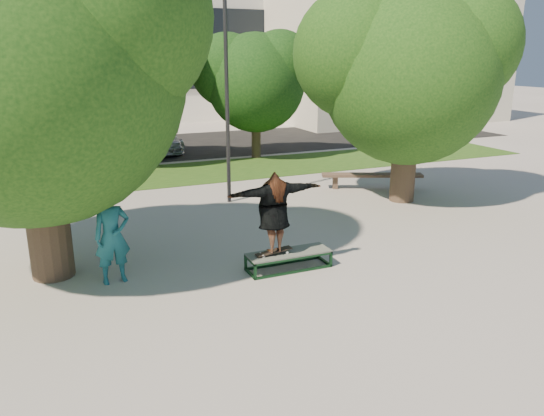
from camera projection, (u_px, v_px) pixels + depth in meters
name	position (u px, v px, depth m)	size (l,w,h in m)	color
ground	(260.00, 262.00, 11.69)	(120.00, 120.00, 0.00)	gray
grass_strip	(191.00, 173.00, 20.44)	(30.00, 4.00, 0.02)	#1A4212
asphalt_strip	(136.00, 148.00, 25.78)	(40.00, 8.00, 0.01)	black
tree_left	(21.00, 53.00, 9.78)	(6.96, 5.95, 7.12)	#38281E
tree_right	(406.00, 65.00, 15.52)	(6.24, 5.33, 6.51)	#38281E
bg_tree_mid	(118.00, 65.00, 20.80)	(5.76, 4.92, 6.24)	#38281E
bg_tree_right	(254.00, 77.00, 22.60)	(5.04, 4.31, 5.43)	#38281E
lamppost	(227.00, 99.00, 15.60)	(0.25, 0.15, 6.11)	#2D2D30
office_building	(60.00, 1.00, 36.87)	(30.00, 14.12, 16.00)	silver
side_building	(380.00, 60.00, 36.83)	(15.00, 10.00, 8.00)	beige
grind_box	(289.00, 260.00, 11.27)	(1.80, 0.60, 0.38)	#11331A
skater_rig	(274.00, 212.00, 10.83)	(2.10, 0.65, 1.77)	white
bystander	(112.00, 236.00, 10.42)	(0.71, 0.46, 1.94)	#1A5D66
bench	(372.00, 176.00, 17.94)	(3.28, 1.78, 0.52)	brown
car_silver_a	(22.00, 141.00, 23.69)	(1.57, 3.90, 1.33)	#BBBCC0
car_dark	(83.00, 144.00, 23.02)	(1.35, 3.88, 1.28)	black
car_grey	(106.00, 141.00, 23.68)	(2.25, 4.89, 1.36)	slate
car_silver_b	(157.00, 137.00, 25.06)	(1.82, 4.48, 1.30)	#B9B9BE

